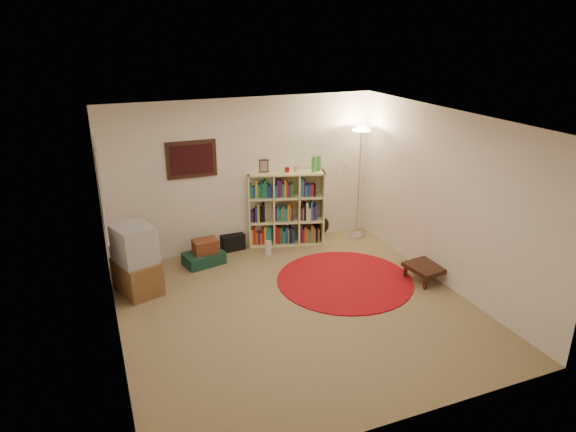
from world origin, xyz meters
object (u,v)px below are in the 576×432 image
(bookshelf, at_px, (285,209))
(suitcase, at_px, (204,258))
(side_table, at_px, (427,267))
(tv_stand, at_px, (136,261))
(floor_lamp, at_px, (361,146))
(floor_fan, at_px, (320,227))

(bookshelf, bearing_deg, suitcase, -152.11)
(bookshelf, relative_size, side_table, 2.58)
(bookshelf, xyz_separation_m, tv_stand, (-2.55, -0.84, -0.13))
(floor_lamp, relative_size, suitcase, 2.92)
(side_table, bearing_deg, bookshelf, 124.78)
(floor_lamp, height_order, side_table, floor_lamp)
(bookshelf, bearing_deg, side_table, -38.93)
(suitcase, xyz_separation_m, side_table, (2.93, -1.75, 0.11))
(bookshelf, distance_m, suitcase, 1.61)
(tv_stand, distance_m, suitcase, 1.24)
(bookshelf, distance_m, tv_stand, 2.69)
(floor_lamp, distance_m, tv_stand, 4.07)
(floor_lamp, xyz_separation_m, suitcase, (-2.79, -0.12, -1.54))
(floor_fan, height_order, suitcase, floor_fan)
(bookshelf, height_order, tv_stand, bookshelf)
(floor_fan, height_order, side_table, floor_fan)
(floor_lamp, distance_m, side_table, 2.36)
(tv_stand, xyz_separation_m, suitcase, (1.06, 0.53, -0.38))
(suitcase, height_order, side_table, side_table)
(suitcase, bearing_deg, side_table, -43.89)
(floor_lamp, relative_size, floor_fan, 5.15)
(bookshelf, bearing_deg, floor_lamp, 7.96)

